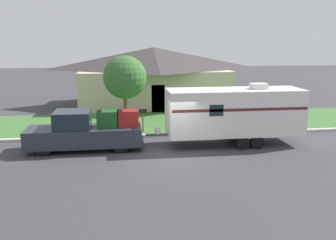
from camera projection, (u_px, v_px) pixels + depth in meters
ground_plane at (172, 156)px, 17.74m from camera, size 120.00×120.00×0.00m
curb_strip at (163, 135)px, 21.36m from camera, size 80.00×0.30×0.14m
lawn_strip at (156, 122)px, 24.91m from camera, size 80.00×7.00×0.03m
house_across_street at (153, 75)px, 31.56m from camera, size 12.90×8.13×4.81m
pickup_truck at (86, 132)px, 18.61m from camera, size 5.74×1.93×2.07m
travel_trailer at (234, 112)px, 19.43m from camera, size 8.14×2.25×3.20m
mailbox at (143, 114)px, 22.10m from camera, size 0.48×0.20×1.41m
tree_in_yard at (125, 78)px, 23.62m from camera, size 2.75×2.75×4.46m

